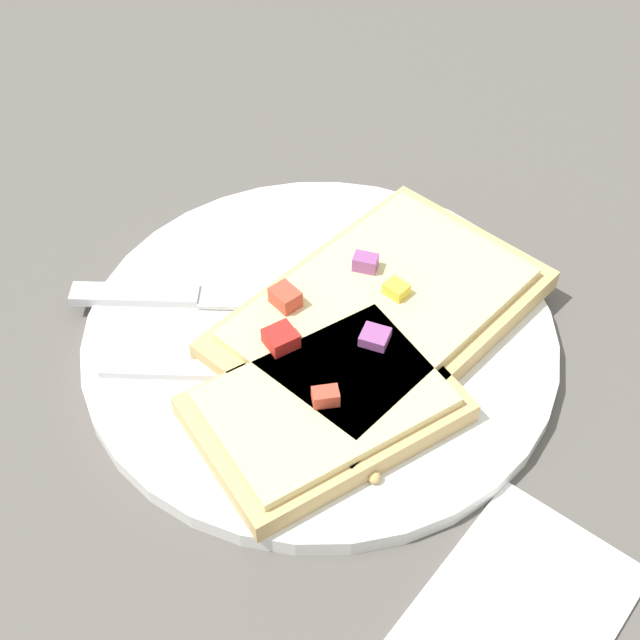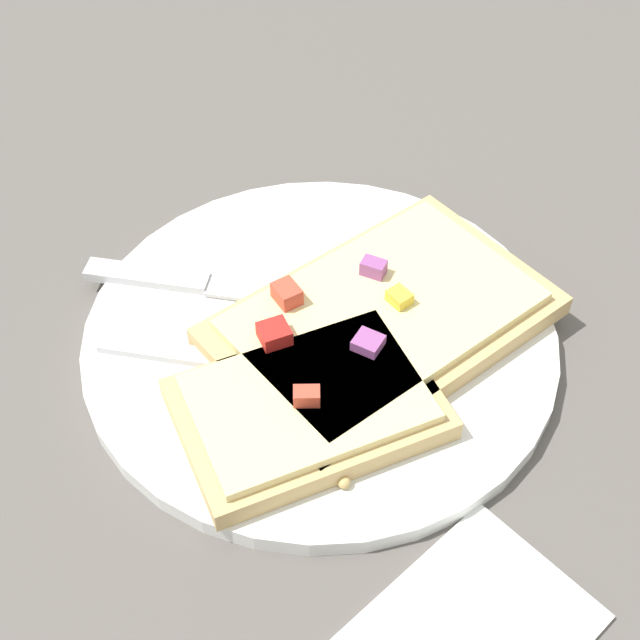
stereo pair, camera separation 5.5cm
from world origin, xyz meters
The scene contains 7 objects.
ground_plane centered at (0.00, 0.00, 0.00)m, with size 4.00×4.00×0.00m, color #56514C.
plate centered at (0.00, 0.00, 0.01)m, with size 0.30×0.30×0.01m.
fork centered at (0.04, 0.01, 0.01)m, with size 0.13×0.17×0.01m.
knife centered at (0.02, -0.07, 0.01)m, with size 0.15×0.19×0.01m.
pizza_slice_main centered at (-0.03, 0.02, 0.02)m, with size 0.21×0.14×0.03m.
pizza_slice_corner centered at (0.05, 0.04, 0.02)m, with size 0.17×0.14×0.03m.
crumb_scatter centered at (0.05, 0.02, 0.02)m, with size 0.03×0.11×0.01m.
Camera 2 is at (0.25, 0.28, 0.43)m, focal length 50.00 mm.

